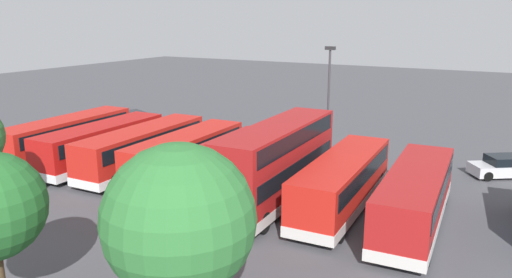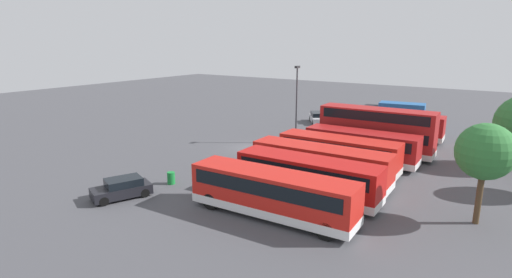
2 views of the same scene
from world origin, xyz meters
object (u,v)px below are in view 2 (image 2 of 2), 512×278
object	(u,v)px
bus_single_deck_near_end	(393,125)
bus_single_deck_far_end	(272,193)
car_hatchback_silver	(122,188)
car_small_green	(318,118)
bus_single_deck_sixth	(320,164)
box_truck_blue	(394,114)
waste_bin_yellow	(171,178)
lamp_post_tall	(297,99)
bus_double_decker_third	(376,130)
bus_single_deck_fifth	(339,153)
bus_single_deck_seventh	(307,177)
bus_single_deck_fourth	(361,146)
bus_single_deck_second	(379,131)

from	to	relation	value
bus_single_deck_near_end	bus_single_deck_far_end	xyz separation A→B (m)	(25.60, -0.38, 0.00)
car_hatchback_silver	car_small_green	distance (m)	32.49
bus_single_deck_near_end	bus_single_deck_sixth	xyz separation A→B (m)	(18.27, -0.50, 0.00)
box_truck_blue	waste_bin_yellow	distance (m)	32.59
car_hatchback_silver	lamp_post_tall	size ratio (longest dim) A/B	0.53
waste_bin_yellow	box_truck_blue	bearing A→B (deg)	164.95
bus_single_deck_near_end	box_truck_blue	xyz separation A→B (m)	(-6.58, -1.66, 0.09)
bus_double_decker_third	box_truck_blue	distance (m)	14.22
bus_single_deck_fifth	box_truck_blue	size ratio (longest dim) A/B	1.33
bus_single_deck_seventh	waste_bin_yellow	bearing A→B (deg)	-72.07
box_truck_blue	waste_bin_yellow	size ratio (longest dim) A/B	8.18
bus_single_deck_fifth	bus_single_deck_seventh	distance (m)	7.02
bus_single_deck_seventh	box_truck_blue	xyz separation A→B (m)	(-28.16, -1.71, 0.09)
bus_single_deck_near_end	bus_single_deck_sixth	bearing A→B (deg)	-1.58
bus_single_deck_fourth	bus_double_decker_third	bearing A→B (deg)	177.47
bus_single_deck_fourth	box_truck_blue	xyz separation A→B (m)	(-17.71, -1.89, 0.09)
bus_single_deck_fourth	waste_bin_yellow	xyz separation A→B (m)	(13.74, -10.34, -1.14)
bus_double_decker_third	lamp_post_tall	distance (m)	9.01
bus_double_decker_third	car_small_green	xyz separation A→B (m)	(-11.11, -11.49, -1.75)
bus_single_deck_second	bus_double_decker_third	xyz separation A→B (m)	(3.55, 0.79, 0.83)
bus_single_deck_far_end	bus_single_deck_fourth	bearing A→B (deg)	177.62
lamp_post_tall	bus_single_deck_fourth	bearing A→B (deg)	69.07
bus_single_deck_near_end	box_truck_blue	world-z (taller)	box_truck_blue
bus_single_deck_sixth	car_small_green	bearing A→B (deg)	-154.17
waste_bin_yellow	bus_single_deck_fifth	bearing A→B (deg)	137.02
bus_single_deck_near_end	bus_single_deck_fourth	distance (m)	11.13
bus_double_decker_third	lamp_post_tall	xyz separation A→B (m)	(0.40, -8.67, 2.41)
bus_single_deck_near_end	box_truck_blue	size ratio (longest dim) A/B	1.40
bus_single_deck_near_end	waste_bin_yellow	bearing A→B (deg)	-22.13
waste_bin_yellow	bus_single_deck_fourth	bearing A→B (deg)	143.04
box_truck_blue	lamp_post_tall	size ratio (longest dim) A/B	0.93
lamp_post_tall	bus_single_deck_second	bearing A→B (deg)	116.65
car_hatchback_silver	bus_single_deck_far_end	bearing A→B (deg)	107.11
box_truck_blue	bus_single_deck_near_end	bearing A→B (deg)	14.17
bus_double_decker_third	car_hatchback_silver	distance (m)	24.25
bus_single_deck_far_end	waste_bin_yellow	xyz separation A→B (m)	(-0.73, -9.74, -1.15)
bus_single_deck_near_end	bus_single_deck_sixth	size ratio (longest dim) A/B	0.99
bus_double_decker_third	bus_single_deck_far_end	xyz separation A→B (m)	(18.13, -0.76, -0.83)
bus_single_deck_sixth	bus_single_deck_seventh	distance (m)	3.36
bus_single_deck_near_end	lamp_post_tall	xyz separation A→B (m)	(7.87, -8.28, 3.24)
bus_double_decker_third	box_truck_blue	xyz separation A→B (m)	(-14.05, -2.05, -0.74)
bus_single_deck_second	bus_single_deck_sixth	bearing A→B (deg)	-0.39
bus_single_deck_second	waste_bin_yellow	xyz separation A→B (m)	(20.95, -9.71, -1.15)
box_truck_blue	bus_single_deck_fourth	bearing A→B (deg)	6.08
bus_single_deck_fifth	car_hatchback_silver	distance (m)	17.68
car_hatchback_silver	lamp_post_tall	world-z (taller)	lamp_post_tall
bus_single_deck_far_end	car_small_green	distance (m)	31.16
bus_double_decker_third	car_hatchback_silver	size ratio (longest dim) A/B	2.50
bus_single_deck_second	box_truck_blue	distance (m)	10.58
bus_single_deck_second	bus_double_decker_third	world-z (taller)	bus_double_decker_third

